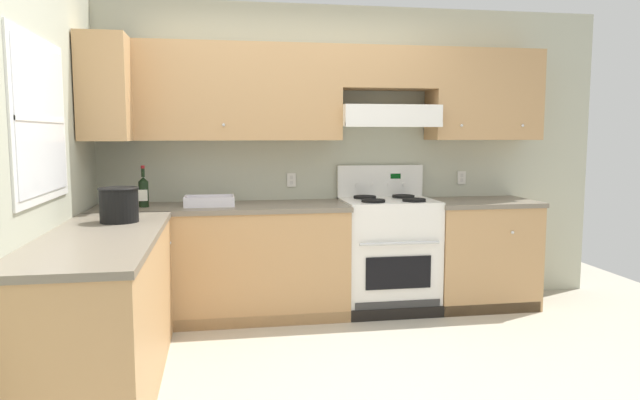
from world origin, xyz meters
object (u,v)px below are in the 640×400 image
object	(u,v)px
wine_bottle	(144,191)
bowl	(209,203)
stove	(388,253)
bucket	(119,204)

from	to	relation	value
wine_bottle	bowl	distance (m)	0.51
stove	bowl	bearing A→B (deg)	-179.21
bowl	bucket	bearing A→B (deg)	-125.54
wine_bottle	bucket	xyz separation A→B (m)	(-0.06, -0.78, -0.01)
stove	wine_bottle	size ratio (longest dim) A/B	3.75
bowl	bucket	xyz separation A→B (m)	(-0.55, -0.77, 0.09)
bowl	stove	bearing A→B (deg)	0.79
stove	bowl	size ratio (longest dim) A/B	3.11
stove	bucket	xyz separation A→B (m)	(-2.02, -0.79, 0.55)
wine_bottle	bucket	bearing A→B (deg)	-94.11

